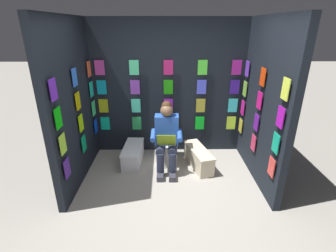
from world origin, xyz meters
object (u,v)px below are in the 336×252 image
object	(u,v)px
toilet	(167,145)
person_reading	(167,137)
comic_longbox_near	(133,154)
comic_longbox_far	(198,158)

from	to	relation	value
toilet	person_reading	world-z (taller)	person_reading
toilet	comic_longbox_near	xyz separation A→B (m)	(0.62, 0.03, -0.16)
person_reading	comic_longbox_far	size ratio (longest dim) A/B	1.37
toilet	comic_longbox_near	size ratio (longest dim) A/B	0.99
comic_longbox_near	comic_longbox_far	bearing A→B (deg)	175.68
comic_longbox_far	person_reading	bearing A→B (deg)	-11.10
person_reading	comic_longbox_near	world-z (taller)	person_reading
comic_longbox_near	person_reading	bearing A→B (deg)	165.39
person_reading	comic_longbox_far	xyz separation A→B (m)	(-0.56, -0.04, -0.43)
person_reading	comic_longbox_near	distance (m)	0.78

